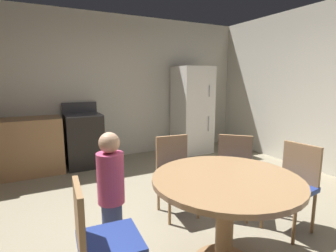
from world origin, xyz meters
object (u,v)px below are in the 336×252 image
object	(u,v)px
refrigerator	(192,110)
chair_northeast	(234,169)
oven_range	(84,140)
dining_table	(226,197)
chair_east	(294,181)
person_child	(111,193)
chair_north	(176,170)
chair_west	(99,237)

from	to	relation	value
refrigerator	chair_northeast	xyz separation A→B (m)	(-0.95, -2.39, -0.38)
oven_range	dining_table	bearing A→B (deg)	-80.15
oven_range	refrigerator	distance (m)	2.22
chair_northeast	oven_range	bearing A→B (deg)	-108.51
chair_east	oven_range	bearing A→B (deg)	-70.94
oven_range	person_child	distance (m)	2.63
refrigerator	chair_northeast	world-z (taller)	refrigerator
person_child	chair_north	bearing A→B (deg)	61.90
chair_north	chair_east	size ratio (longest dim) A/B	1.00
dining_table	chair_north	distance (m)	0.98
chair_west	chair_north	size ratio (longest dim) A/B	1.00
dining_table	chair_north	xyz separation A→B (m)	(0.09, 0.97, -0.10)
oven_range	chair_west	bearing A→B (deg)	-97.89
refrigerator	dining_table	world-z (taller)	refrigerator
chair_north	person_child	size ratio (longest dim) A/B	0.80
chair_east	person_child	distance (m)	1.78
refrigerator	chair_west	size ratio (longest dim) A/B	2.02
refrigerator	oven_range	bearing A→B (deg)	178.59
chair_northeast	dining_table	bearing A→B (deg)	0.00
person_child	oven_range	bearing A→B (deg)	119.17
chair_west	refrigerator	bearing A→B (deg)	52.84
chair_north	chair_northeast	xyz separation A→B (m)	(0.60, -0.28, 0.00)
person_child	chair_northeast	bearing A→B (deg)	40.81
dining_table	chair_north	world-z (taller)	chair_north
chair_east	dining_table	bearing A→B (deg)	0.00
chair_west	person_child	size ratio (longest dim) A/B	0.80
chair_east	chair_north	bearing A→B (deg)	-51.36
chair_east	chair_northeast	bearing A→B (deg)	-71.19
oven_range	chair_north	size ratio (longest dim) A/B	1.26
dining_table	chair_west	bearing A→B (deg)	176.38
chair_north	person_child	distance (m)	0.97
refrigerator	chair_northeast	size ratio (longest dim) A/B	2.02
dining_table	chair_northeast	size ratio (longest dim) A/B	1.32
dining_table	chair_north	bearing A→B (deg)	84.85
refrigerator	dining_table	xyz separation A→B (m)	(-1.64, -3.09, -0.28)
dining_table	chair_northeast	distance (m)	0.98
refrigerator	chair_east	distance (m)	3.06
oven_range	refrigerator	size ratio (longest dim) A/B	0.62
chair_north	oven_range	bearing A→B (deg)	-158.60
oven_range	chair_east	distance (m)	3.37
chair_west	chair_north	distance (m)	1.39
dining_table	refrigerator	bearing A→B (deg)	62.04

